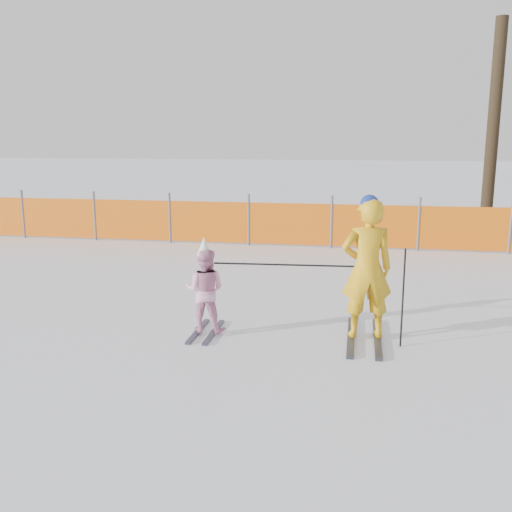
{
  "coord_description": "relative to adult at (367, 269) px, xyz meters",
  "views": [
    {
      "loc": [
        1.35,
        -7.01,
        2.59
      ],
      "look_at": [
        0.0,
        0.5,
        1.0
      ],
      "focal_mm": 40.0,
      "sensor_mm": 36.0,
      "label": 1
    }
  ],
  "objects": [
    {
      "name": "ground",
      "position": [
        -1.49,
        -0.23,
        -0.95
      ],
      "size": [
        120.0,
        120.0,
        0.0
      ],
      "primitive_type": "plane",
      "color": "white",
      "rests_on": "ground"
    },
    {
      "name": "adult",
      "position": [
        0.0,
        0.0,
        0.0
      ],
      "size": [
        0.73,
        1.51,
        1.89
      ],
      "color": "black",
      "rests_on": "ground"
    },
    {
      "name": "child",
      "position": [
        -2.11,
        -0.14,
        -0.34
      ],
      "size": [
        0.56,
        0.98,
        1.32
      ],
      "color": "black",
      "rests_on": "ground"
    },
    {
      "name": "ski_poles",
      "position": [
        -0.45,
        -0.12,
        -0.11
      ],
      "size": [
        2.45,
        0.22,
        1.26
      ],
      "color": "black",
      "rests_on": "ground"
    },
    {
      "name": "safety_fence",
      "position": [
        -2.58,
        6.24,
        -0.39
      ],
      "size": [
        16.38,
        0.06,
        1.25
      ],
      "color": "#595960",
      "rests_on": "ground"
    }
  ]
}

